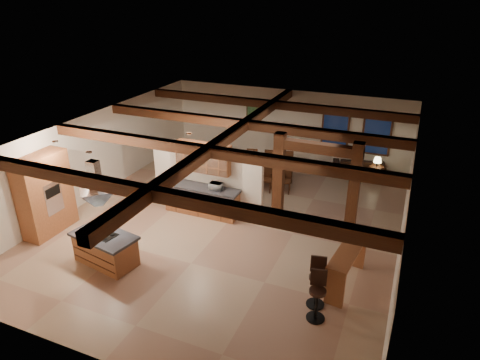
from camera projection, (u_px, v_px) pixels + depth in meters
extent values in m
plane|color=tan|center=(229.00, 220.00, 13.39)|extent=(12.00, 12.00, 0.00)
plane|color=white|center=(288.00, 124.00, 17.83)|extent=(10.00, 0.00, 10.00)
plane|color=white|center=(94.00, 302.00, 7.75)|extent=(10.00, 0.00, 10.00)
plane|color=white|center=(95.00, 155.00, 14.55)|extent=(0.00, 12.00, 12.00)
plane|color=white|center=(405.00, 209.00, 11.03)|extent=(0.00, 12.00, 12.00)
plane|color=#351810|center=(228.00, 132.00, 12.19)|extent=(12.00, 12.00, 0.00)
cube|color=#3A160E|center=(150.00, 193.00, 8.89)|extent=(10.00, 0.25, 0.28)
cube|color=#3A160E|center=(208.00, 151.00, 11.16)|extent=(10.00, 0.25, 0.28)
cube|color=#3A160E|center=(245.00, 124.00, 13.34)|extent=(10.00, 0.25, 0.28)
cube|color=#3A160E|center=(273.00, 104.00, 15.61)|extent=(10.00, 0.25, 0.28)
cube|color=#3A160E|center=(228.00, 137.00, 12.25)|extent=(0.28, 12.00, 0.28)
cube|color=#3A160E|center=(279.00, 179.00, 12.72)|extent=(0.30, 0.30, 2.90)
cube|color=#3A160E|center=(354.00, 192.00, 11.94)|extent=(0.30, 0.30, 2.90)
cube|color=#3A160E|center=(318.00, 148.00, 11.85)|extent=(2.50, 0.28, 0.28)
cube|color=white|center=(207.00, 177.00, 13.71)|extent=(3.80, 0.18, 2.20)
cube|color=#9F5933|center=(45.00, 194.00, 12.36)|extent=(0.64, 1.60, 2.40)
cube|color=silver|center=(53.00, 198.00, 12.27)|extent=(0.06, 0.62, 0.95)
cube|color=black|center=(53.00, 192.00, 12.17)|extent=(0.01, 0.50, 0.28)
cube|color=#9F5933|center=(202.00, 201.00, 13.66)|extent=(2.40, 0.60, 0.86)
cube|color=black|center=(202.00, 188.00, 13.46)|extent=(2.50, 0.66, 0.08)
cube|color=#9F5933|center=(204.00, 157.00, 13.25)|extent=(1.80, 0.34, 0.95)
cube|color=silver|center=(201.00, 159.00, 13.10)|extent=(1.74, 0.02, 0.90)
pyramid|color=silver|center=(99.00, 205.00, 10.64)|extent=(1.10, 1.10, 0.45)
cube|color=silver|center=(94.00, 175.00, 10.30)|extent=(0.26, 0.22, 0.73)
cube|color=#3A160E|center=(335.00, 129.00, 17.06)|extent=(1.10, 0.05, 1.70)
cube|color=black|center=(335.00, 129.00, 17.03)|extent=(0.95, 0.02, 1.55)
cube|color=#3A160E|center=(377.00, 134.00, 16.49)|extent=(1.10, 0.05, 1.70)
cube|color=black|center=(377.00, 134.00, 16.47)|extent=(0.95, 0.02, 1.55)
cube|color=#3A160E|center=(254.00, 115.00, 18.21)|extent=(0.65, 0.04, 0.85)
cube|color=#224F33|center=(253.00, 115.00, 18.19)|extent=(0.55, 0.01, 0.75)
cylinder|color=silver|center=(89.00, 152.00, 10.77)|extent=(0.16, 0.16, 0.03)
cylinder|color=silver|center=(189.00, 134.00, 12.14)|extent=(0.16, 0.16, 0.03)
cylinder|color=silver|center=(55.00, 142.00, 11.52)|extent=(0.16, 0.16, 0.03)
cube|color=#9F5933|center=(106.00, 250.00, 11.19)|extent=(1.74, 1.08, 0.78)
cube|color=black|center=(104.00, 236.00, 11.01)|extent=(1.87, 1.21, 0.07)
cube|color=black|center=(103.00, 235.00, 11.00)|extent=(0.75, 0.56, 0.02)
imported|color=#391E0E|center=(268.00, 176.00, 15.82)|extent=(1.78, 1.16, 0.58)
imported|color=black|center=(359.00, 165.00, 16.78)|extent=(2.11, 1.24, 0.58)
imported|color=silver|center=(216.00, 186.00, 13.22)|extent=(0.40, 0.27, 0.22)
cube|color=#9F5933|center=(349.00, 250.00, 10.11)|extent=(0.72, 1.97, 0.06)
cube|color=#9F5933|center=(335.00, 288.00, 9.64)|extent=(0.44, 0.15, 0.96)
cube|color=#9F5933|center=(357.00, 250.00, 11.00)|extent=(0.44, 0.15, 0.96)
cube|color=#3A160E|center=(376.00, 173.00, 16.06)|extent=(0.58, 0.58, 0.57)
cylinder|color=black|center=(377.00, 164.00, 15.91)|extent=(0.06, 0.06, 0.17)
cone|color=#FFE399|center=(378.00, 160.00, 15.84)|extent=(0.30, 0.30, 0.19)
cylinder|color=black|center=(318.00, 291.00, 9.12)|extent=(0.37, 0.37, 0.07)
cube|color=black|center=(319.00, 277.00, 9.18)|extent=(0.35, 0.11, 0.41)
cylinder|color=black|center=(316.00, 305.00, 9.27)|extent=(0.06, 0.06, 0.72)
cylinder|color=black|center=(315.00, 318.00, 9.41)|extent=(0.41, 0.41, 0.03)
cylinder|color=black|center=(317.00, 278.00, 9.52)|extent=(0.38, 0.38, 0.07)
cube|color=black|center=(319.00, 264.00, 9.58)|extent=(0.36, 0.11, 0.42)
cylinder|color=black|center=(316.00, 291.00, 9.67)|extent=(0.06, 0.06, 0.74)
cylinder|color=black|center=(315.00, 304.00, 9.82)|extent=(0.42, 0.42, 0.03)
cube|color=#3A160E|center=(247.00, 179.00, 15.26)|extent=(0.48, 0.48, 0.06)
cube|color=#3A160E|center=(248.00, 167.00, 15.30)|extent=(0.40, 0.14, 0.72)
cylinder|color=#3A160E|center=(242.00, 186.00, 15.24)|extent=(0.05, 0.05, 0.40)
cylinder|color=#3A160E|center=(251.00, 187.00, 15.19)|extent=(0.05, 0.05, 0.40)
cylinder|color=#3A160E|center=(244.00, 182.00, 15.53)|extent=(0.05, 0.05, 0.40)
cylinder|color=#3A160E|center=(253.00, 183.00, 15.48)|extent=(0.05, 0.05, 0.40)
cube|color=#3A160E|center=(253.00, 165.00, 16.47)|extent=(0.48, 0.48, 0.06)
cube|color=#3A160E|center=(252.00, 158.00, 16.14)|extent=(0.40, 0.14, 0.72)
cylinder|color=#3A160E|center=(257.00, 169.00, 16.68)|extent=(0.05, 0.05, 0.40)
cylinder|color=#3A160E|center=(249.00, 168.00, 16.73)|extent=(0.05, 0.05, 0.40)
cylinder|color=#3A160E|center=(256.00, 172.00, 16.39)|extent=(0.05, 0.05, 0.40)
cylinder|color=#3A160E|center=(248.00, 171.00, 16.44)|extent=(0.05, 0.05, 0.40)
cube|color=#3A160E|center=(266.00, 180.00, 15.16)|extent=(0.48, 0.48, 0.06)
cube|color=#3A160E|center=(267.00, 169.00, 15.20)|extent=(0.40, 0.14, 0.72)
cylinder|color=#3A160E|center=(261.00, 187.00, 15.13)|extent=(0.05, 0.05, 0.40)
cylinder|color=#3A160E|center=(270.00, 188.00, 15.08)|extent=(0.05, 0.05, 0.40)
cylinder|color=#3A160E|center=(262.00, 184.00, 15.43)|extent=(0.05, 0.05, 0.40)
cylinder|color=#3A160E|center=(271.00, 184.00, 15.38)|extent=(0.05, 0.05, 0.40)
cube|color=#3A160E|center=(270.00, 166.00, 16.36)|extent=(0.48, 0.48, 0.06)
cube|color=#3A160E|center=(270.00, 159.00, 16.04)|extent=(0.40, 0.14, 0.72)
cylinder|color=#3A160E|center=(275.00, 170.00, 16.58)|extent=(0.05, 0.05, 0.40)
cylinder|color=#3A160E|center=(266.00, 169.00, 16.63)|extent=(0.05, 0.05, 0.40)
cylinder|color=#3A160E|center=(274.00, 173.00, 16.29)|extent=(0.05, 0.05, 0.40)
cylinder|color=#3A160E|center=(265.00, 173.00, 16.34)|extent=(0.05, 0.05, 0.40)
cube|color=#3A160E|center=(285.00, 181.00, 15.06)|extent=(0.48, 0.48, 0.06)
cube|color=#3A160E|center=(286.00, 170.00, 15.09)|extent=(0.40, 0.14, 0.72)
cylinder|color=#3A160E|center=(280.00, 189.00, 15.03)|extent=(0.05, 0.05, 0.40)
cylinder|color=#3A160E|center=(289.00, 189.00, 14.98)|extent=(0.05, 0.05, 0.40)
cylinder|color=#3A160E|center=(281.00, 185.00, 15.32)|extent=(0.05, 0.05, 0.40)
cylinder|color=#3A160E|center=(290.00, 185.00, 15.27)|extent=(0.05, 0.05, 0.40)
cube|color=#3A160E|center=(288.00, 167.00, 16.26)|extent=(0.48, 0.48, 0.06)
cube|color=#3A160E|center=(288.00, 160.00, 15.93)|extent=(0.40, 0.14, 0.72)
cylinder|color=#3A160E|center=(292.00, 171.00, 16.48)|extent=(0.05, 0.05, 0.40)
cylinder|color=#3A160E|center=(283.00, 170.00, 16.53)|extent=(0.05, 0.05, 0.40)
cylinder|color=#3A160E|center=(291.00, 174.00, 16.18)|extent=(0.05, 0.05, 0.40)
cylinder|color=#3A160E|center=(283.00, 174.00, 16.23)|extent=(0.05, 0.05, 0.40)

